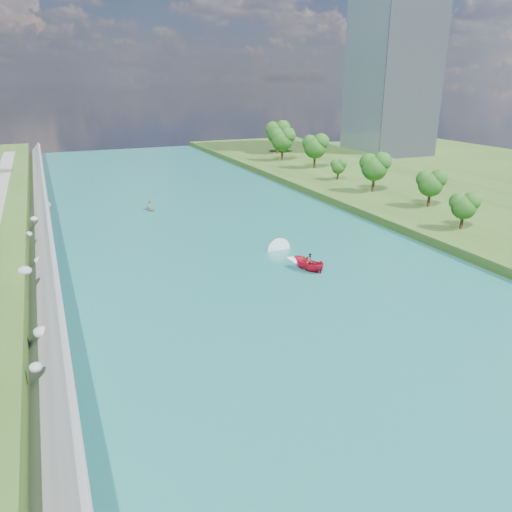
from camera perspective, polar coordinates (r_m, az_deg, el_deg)
name	(u,v)px	position (r m, az deg, el deg)	size (l,w,h in m)	color
ground	(301,307)	(55.35, 5.17, -5.80)	(260.00, 260.00, 0.00)	#2D5119
river_water	(236,252)	(72.21, -2.29, 0.50)	(55.00, 240.00, 0.10)	#1A6363
berm_east	(491,213)	(100.10, 25.29, 4.48)	(44.00, 240.00, 1.50)	#2D5119
riprap_bank	(42,265)	(67.39, -23.27, -0.99)	(4.73, 236.00, 4.21)	slate
office_tower	(393,57)	(175.17, 15.43, 21.03)	(22.00, 22.00, 60.00)	gray
trees_east	(376,167)	(107.51, 13.58, 9.89)	(16.91, 148.83, 11.77)	#235015
motorboat	(304,262)	(66.11, 5.56, -0.65)	(3.60, 19.23, 2.10)	red
raft	(150,208)	(97.27, -11.99, 5.39)	(2.51, 3.24, 1.72)	gray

